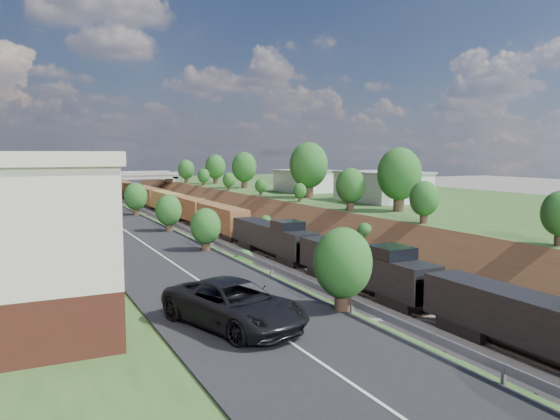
{
  "coord_description": "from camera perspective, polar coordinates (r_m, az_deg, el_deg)",
  "views": [
    {
      "loc": [
        -24.31,
        -11.81,
        11.95
      ],
      "look_at": [
        0.71,
        38.98,
        6.0
      ],
      "focal_mm": 35.0,
      "sensor_mm": 36.0,
      "label": 1
    }
  ],
  "objects": [
    {
      "name": "platform_right",
      "position": [
        92.36,
        12.3,
        -0.01
      ],
      "size": [
        44.0,
        180.0,
        5.0
      ],
      "primitive_type": "cube",
      "color": "#2F4F20",
      "rests_on": "ground"
    },
    {
      "name": "embankment_left",
      "position": [
        74.0,
        -15.55,
        -3.52
      ],
      "size": [
        10.0,
        180.0,
        10.0
      ],
      "primitive_type": "cube",
      "rotation": [
        0.0,
        0.79,
        0.0
      ],
      "color": "brown",
      "rests_on": "ground"
    },
    {
      "name": "embankment_right",
      "position": [
        80.9,
        -0.04,
        -2.49
      ],
      "size": [
        10.0,
        180.0,
        10.0
      ],
      "primitive_type": "cube",
      "rotation": [
        0.0,
        0.79,
        0.0
      ],
      "color": "brown",
      "rests_on": "ground"
    },
    {
      "name": "rail_left_track",
      "position": [
        75.95,
        -9.3,
        -3.06
      ],
      "size": [
        1.58,
        180.0,
        0.18
      ],
      "primitive_type": "cube",
      "color": "gray",
      "rests_on": "ground"
    },
    {
      "name": "rail_right_track",
      "position": [
        77.59,
        -5.62,
        -2.82
      ],
      "size": [
        1.58,
        180.0,
        0.18
      ],
      "primitive_type": "cube",
      "color": "gray",
      "rests_on": "ground"
    },
    {
      "name": "road",
      "position": [
        72.67,
        -19.14,
        0.22
      ],
      "size": [
        8.0,
        180.0,
        0.1
      ],
      "primitive_type": "cube",
      "color": "black",
      "rests_on": "platform_left"
    },
    {
      "name": "guardrail",
      "position": [
        73.04,
        -15.95,
        0.74
      ],
      "size": [
        0.1,
        171.0,
        0.7
      ],
      "color": "#99999E",
      "rests_on": "platform_left"
    },
    {
      "name": "overpass",
      "position": [
        136.18,
        -15.93,
        2.81
      ],
      "size": [
        24.5,
        8.3,
        7.4
      ],
      "color": "gray",
      "rests_on": "ground"
    },
    {
      "name": "white_building_near",
      "position": [
        79.88,
        10.6,
        2.34
      ],
      "size": [
        9.0,
        12.0,
        4.0
      ],
      "primitive_type": "cube",
      "color": "silver",
      "rests_on": "platform_right"
    },
    {
      "name": "white_building_far",
      "position": [
        98.12,
        2.64,
        2.98
      ],
      "size": [
        8.0,
        10.0,
        3.6
      ],
      "primitive_type": "cube",
      "color": "silver",
      "rests_on": "platform_right"
    },
    {
      "name": "tree_right_large",
      "position": [
        66.31,
        12.36,
        3.64
      ],
      "size": [
        5.25,
        5.25,
        7.61
      ],
      "color": "#473323",
      "rests_on": "platform_right"
    },
    {
      "name": "tree_left_crest",
      "position": [
        34.53,
        -4.71,
        -2.2
      ],
      "size": [
        2.45,
        2.45,
        3.55
      ],
      "color": "#473323",
      "rests_on": "platform_left"
    },
    {
      "name": "freight_train",
      "position": [
        92.52,
        -9.18,
        0.06
      ],
      "size": [
        2.87,
        146.78,
        4.55
      ],
      "color": "black",
      "rests_on": "ground"
    },
    {
      "name": "suv",
      "position": [
        21.88,
        -4.82,
        -9.78
      ],
      "size": [
        4.87,
        7.15,
        1.82
      ],
      "primitive_type": "imported",
      "rotation": [
        0.0,
        0.0,
        0.31
      ],
      "color": "black",
      "rests_on": "road"
    }
  ]
}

